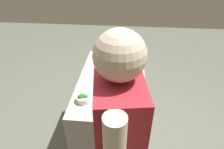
{
  "coord_description": "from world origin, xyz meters",
  "views": [
    {
      "loc": [
        1.57,
        0.14,
        1.99
      ],
      "look_at": [
        0.0,
        0.0,
        0.95
      ],
      "focal_mm": 31.62,
      "sensor_mm": 36.0,
      "label": 1
    }
  ],
  "objects_px": {
    "broccoli_bowl_front": "(107,68)",
    "broccoli_bowl_center": "(83,98)",
    "lemonade_pitcher": "(119,46)",
    "cooking_pot": "(122,85)",
    "mason_jar": "(126,60)"
  },
  "relations": [
    {
      "from": "lemonade_pitcher",
      "to": "broccoli_bowl_front",
      "type": "distance_m",
      "value": 0.31
    },
    {
      "from": "cooking_pot",
      "to": "broccoli_bowl_center",
      "type": "distance_m",
      "value": 0.34
    },
    {
      "from": "broccoli_bowl_front",
      "to": "broccoli_bowl_center",
      "type": "relative_size",
      "value": 1.09
    },
    {
      "from": "cooking_pot",
      "to": "mason_jar",
      "type": "xyz_separation_m",
      "value": [
        -0.51,
        0.01,
        -0.06
      ]
    },
    {
      "from": "broccoli_bowl_front",
      "to": "cooking_pot",
      "type": "bearing_deg",
      "value": 24.08
    },
    {
      "from": "lemonade_pitcher",
      "to": "cooking_pot",
      "type": "bearing_deg",
      "value": 5.8
    },
    {
      "from": "broccoli_bowl_center",
      "to": "cooking_pot",
      "type": "bearing_deg",
      "value": 108.89
    },
    {
      "from": "cooking_pot",
      "to": "lemonade_pitcher",
      "type": "relative_size",
      "value": 0.95
    },
    {
      "from": "broccoli_bowl_front",
      "to": "broccoli_bowl_center",
      "type": "bearing_deg",
      "value": -16.0
    },
    {
      "from": "mason_jar",
      "to": "lemonade_pitcher",
      "type": "bearing_deg",
      "value": -150.55
    },
    {
      "from": "lemonade_pitcher",
      "to": "mason_jar",
      "type": "xyz_separation_m",
      "value": [
        0.14,
        0.08,
        -0.1
      ]
    },
    {
      "from": "cooking_pot",
      "to": "broccoli_bowl_front",
      "type": "xyz_separation_m",
      "value": [
        -0.39,
        -0.17,
        -0.08
      ]
    },
    {
      "from": "broccoli_bowl_front",
      "to": "lemonade_pitcher",
      "type": "bearing_deg",
      "value": 158.18
    },
    {
      "from": "broccoli_bowl_front",
      "to": "broccoli_bowl_center",
      "type": "xyz_separation_m",
      "value": [
        0.5,
        -0.14,
        0.0
      ]
    },
    {
      "from": "broccoli_bowl_center",
      "to": "lemonade_pitcher",
      "type": "bearing_deg",
      "value": 161.92
    }
  ]
}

